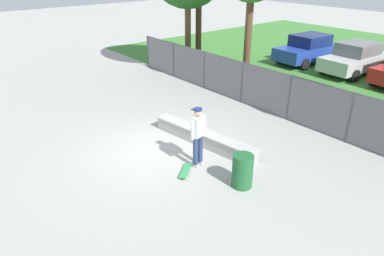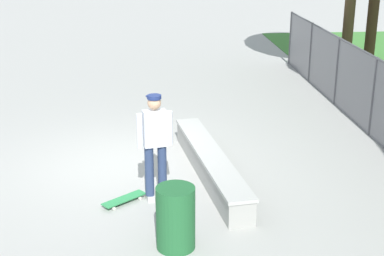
# 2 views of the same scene
# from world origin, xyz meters

# --- Properties ---
(ground_plane) EXTENTS (80.00, 80.00, 0.00)m
(ground_plane) POSITION_xyz_m (0.00, 0.00, 0.00)
(ground_plane) COLOR #9E9E99
(grass_strip) EXTENTS (28.83, 20.00, 0.02)m
(grass_strip) POSITION_xyz_m (0.00, 15.68, 0.01)
(grass_strip) COLOR #3D7A33
(grass_strip) RESTS_ON ground
(concrete_ledge) EXTENTS (4.08, 1.01, 0.47)m
(concrete_ledge) POSITION_xyz_m (0.73, 1.57, 0.24)
(concrete_ledge) COLOR #999993
(concrete_ledge) RESTS_ON ground
(skateboarder) EXTENTS (0.35, 0.59, 1.84)m
(skateboarder) POSITION_xyz_m (1.60, 0.55, 1.03)
(skateboarder) COLOR beige
(skateboarder) RESTS_ON ground
(skateboard) EXTENTS (0.66, 0.75, 0.09)m
(skateboard) POSITION_xyz_m (1.70, 0.01, 0.07)
(skateboard) COLOR #2D8C4C
(skateboard) RESTS_ON ground
(chainlink_fence) EXTENTS (16.90, 0.07, 1.76)m
(chainlink_fence) POSITION_xyz_m (-0.00, 5.38, 0.96)
(chainlink_fence) COLOR #4C4C51
(chainlink_fence) RESTS_ON ground
(car_blue) EXTENTS (2.22, 4.30, 1.66)m
(car_blue) POSITION_xyz_m (-3.14, 13.11, 0.84)
(car_blue) COLOR #233D9E
(car_blue) RESTS_ON ground
(car_silver) EXTENTS (2.22, 4.30, 1.66)m
(car_silver) POSITION_xyz_m (-0.26, 13.17, 0.84)
(car_silver) COLOR #B7BABF
(car_silver) RESTS_ON ground
(trash_bin) EXTENTS (0.56, 0.56, 0.94)m
(trash_bin) POSITION_xyz_m (3.16, 0.79, 0.47)
(trash_bin) COLOR #1E592D
(trash_bin) RESTS_ON ground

